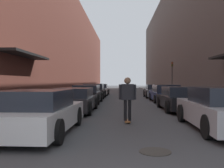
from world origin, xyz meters
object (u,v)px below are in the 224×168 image
at_px(parked_car_left_0, 38,113).
at_px(parked_car_left_2, 87,94).
at_px(parked_car_right_3, 155,91).
at_px(skateboarder, 127,95).
at_px(parked_car_right_1, 180,99).
at_px(parked_car_right_0, 221,109).
at_px(traffic_light, 172,75).
at_px(parked_car_left_3, 94,91).
at_px(manhole_cover, 155,152).
at_px(parked_car_left_4, 100,90).
at_px(parked_car_right_2, 165,94).
at_px(parked_car_left_1, 75,100).

distance_m(parked_car_left_0, parked_car_left_2, 10.29).
xyz_separation_m(parked_car_right_3, skateboarder, (-2.98, -14.68, 0.43)).
bearing_deg(parked_car_right_1, parked_car_right_0, -89.34).
distance_m(parked_car_right_3, traffic_light, 2.81).
relative_size(parked_car_left_3, manhole_cover, 6.02).
height_order(parked_car_left_4, parked_car_right_3, parked_car_left_4).
height_order(parked_car_left_0, parked_car_left_2, parked_car_left_2).
xyz_separation_m(parked_car_left_3, traffic_light, (7.61, 2.61, 1.56)).
bearing_deg(parked_car_left_0, manhole_cover, -29.35).
relative_size(parked_car_left_3, parked_car_right_0, 0.90).
relative_size(parked_car_left_0, skateboarder, 2.58).
bearing_deg(parked_car_left_3, parked_car_right_1, -58.92).
distance_m(parked_car_right_0, manhole_cover, 3.62).
bearing_deg(skateboarder, parked_car_left_0, -142.55).
xyz_separation_m(parked_car_right_0, parked_car_right_3, (0.04, 15.93, -0.05)).
distance_m(parked_car_right_0, traffic_light, 17.44).
relative_size(skateboarder, manhole_cover, 2.42).
bearing_deg(parked_car_left_3, parked_car_left_2, -89.20).
height_order(parked_car_right_1, parked_car_right_2, parked_car_right_2).
bearing_deg(parked_car_left_4, parked_car_right_0, -74.36).
bearing_deg(parked_car_left_1, parked_car_right_0, -38.76).
relative_size(parked_car_right_1, parked_car_right_2, 0.99).
height_order(parked_car_left_3, manhole_cover, parked_car_left_3).
bearing_deg(parked_car_left_1, parked_car_left_4, 90.20).
relative_size(parked_car_left_1, parked_car_left_2, 1.04).
distance_m(parked_car_left_0, parked_car_right_0, 5.69).
height_order(manhole_cover, traffic_light, traffic_light).
xyz_separation_m(parked_car_left_3, skateboarder, (2.75, -13.39, 0.39)).
relative_size(parked_car_left_2, parked_car_right_2, 0.95).
distance_m(parked_car_left_3, manhole_cover, 17.57).
bearing_deg(parked_car_left_2, parked_car_right_3, 48.77).
xyz_separation_m(parked_car_left_3, parked_car_right_1, (5.63, -9.34, -0.05)).
xyz_separation_m(parked_car_left_0, traffic_light, (7.56, 18.06, 1.59)).
xyz_separation_m(parked_car_left_4, parked_car_right_1, (5.52, -14.64, -0.00)).
relative_size(parked_car_left_3, parked_car_right_1, 0.93).
height_order(parked_car_left_2, traffic_light, traffic_light).
height_order(parked_car_left_2, parked_car_right_3, parked_car_left_2).
bearing_deg(parked_car_left_0, skateboarder, 37.45).
bearing_deg(manhole_cover, parked_car_right_2, 79.20).
distance_m(parked_car_left_1, parked_car_left_4, 15.51).
xyz_separation_m(parked_car_left_2, parked_car_right_2, (5.74, 1.32, -0.02)).
distance_m(parked_car_left_1, parked_car_left_3, 10.21).
bearing_deg(parked_car_left_0, parked_car_left_1, 88.84).
xyz_separation_m(parked_car_left_0, parked_car_right_3, (5.67, 16.74, -0.01)).
distance_m(parked_car_right_1, manhole_cover, 8.29).
height_order(parked_car_left_1, manhole_cover, parked_car_left_1).
bearing_deg(parked_car_right_3, parked_car_left_2, -131.23).
bearing_deg(parked_car_right_2, manhole_cover, -100.80).
xyz_separation_m(parked_car_left_0, parked_car_left_1, (0.11, 5.25, -0.03)).
height_order(parked_car_right_1, manhole_cover, parked_car_right_1).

